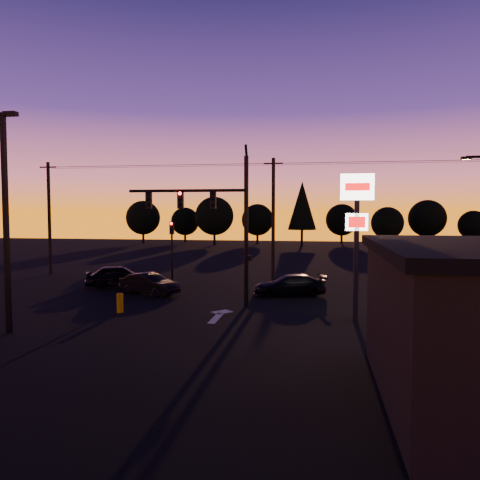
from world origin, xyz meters
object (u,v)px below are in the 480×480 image
(parking_lot_light, at_px, (5,207))
(car_right, at_px, (290,285))
(pylon_sign, at_px, (357,215))
(car_left, at_px, (119,276))
(traffic_signal_mast, at_px, (217,214))
(car_mid, at_px, (149,284))
(secondary_signal, at_px, (172,243))
(bollard, at_px, (120,303))

(parking_lot_light, height_order, car_right, parking_lot_light)
(pylon_sign, height_order, car_right, pylon_sign)
(parking_lot_light, xyz_separation_m, car_left, (-0.36, 11.91, -4.52))
(traffic_signal_mast, height_order, parking_lot_light, parking_lot_light)
(traffic_signal_mast, distance_m, car_mid, 6.95)
(car_left, distance_m, car_right, 11.55)
(secondary_signal, xyz_separation_m, pylon_sign, (12.00, -9.99, 2.05))
(secondary_signal, height_order, parking_lot_light, parking_lot_light)
(secondary_signal, xyz_separation_m, car_left, (-2.86, -2.57, -2.12))
(traffic_signal_mast, height_order, car_mid, traffic_signal_mast)
(car_mid, bearing_deg, pylon_sign, -90.23)
(bollard, height_order, car_mid, car_mid)
(car_left, distance_m, car_mid, 3.75)
(parking_lot_light, distance_m, car_mid, 10.99)
(secondary_signal, xyz_separation_m, bollard, (0.46, -10.02, -2.38))
(bollard, xyz_separation_m, car_mid, (-0.36, 5.16, 0.17))
(traffic_signal_mast, relative_size, car_right, 1.96)
(parking_lot_light, bearing_deg, bollard, 56.42)
(traffic_signal_mast, xyz_separation_m, car_right, (3.70, 3.58, -4.30))
(car_left, height_order, car_mid, car_left)
(pylon_sign, xyz_separation_m, car_left, (-14.86, 7.41, -4.17))
(parking_lot_light, distance_m, bollard, 7.18)
(secondary_signal, height_order, pylon_sign, pylon_sign)
(parking_lot_light, bearing_deg, car_mid, 74.88)
(car_mid, distance_m, car_right, 8.56)
(traffic_signal_mast, relative_size, pylon_sign, 1.26)
(car_left, bearing_deg, bollard, -178.81)
(bollard, bearing_deg, car_left, 114.06)
(parking_lot_light, relative_size, bollard, 9.48)
(pylon_sign, height_order, car_mid, pylon_sign)
(bollard, relative_size, car_left, 0.22)
(traffic_signal_mast, height_order, pylon_sign, traffic_signal_mast)
(bollard, height_order, car_right, car_right)
(car_left, bearing_deg, car_right, -119.51)
(pylon_sign, xyz_separation_m, car_right, (-3.40, 6.08, -4.28))
(traffic_signal_mast, xyz_separation_m, pylon_sign, (7.10, -2.49, -0.02))
(traffic_signal_mast, bearing_deg, car_left, 147.65)
(secondary_signal, height_order, car_right, secondary_signal)
(parking_lot_light, distance_m, car_right, 16.02)
(secondary_signal, bearing_deg, parking_lot_light, -99.79)
(car_right, bearing_deg, pylon_sign, 16.65)
(parking_lot_light, xyz_separation_m, pylon_sign, (14.50, 4.50, -0.36))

